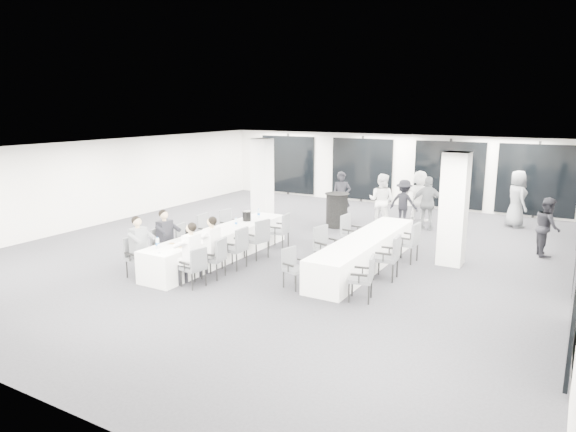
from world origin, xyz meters
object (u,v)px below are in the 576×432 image
cocktail_table (337,210)px  banquet_table_main (220,245)px  standing_guest_d (428,200)px  chair_side_left_near (293,265)px  chair_main_right_mid (237,245)px  chair_side_left_mid (325,244)px  ice_bucket_near (190,234)px  standing_guest_a (341,194)px  chair_main_right_far (281,229)px  chair_main_left_fourth (207,230)px  chair_side_right_far (410,240)px  chair_side_right_mid (390,255)px  standing_guest_h (548,223)px  chair_side_right_near (365,275)px  standing_guest_g (265,176)px  standing_guest_e (517,195)px  banquet_table_side (365,252)px  chair_main_left_second (162,245)px  standing_guest_f (420,192)px  standing_guest_c (404,199)px  standing_guest_b (381,197)px  chair_main_left_near (136,254)px  chair_main_left_mid (185,239)px  chair_main_right_near (195,265)px  ice_bucket_far (247,216)px  chair_main_left_far (229,224)px  chair_side_left_far (350,231)px  chair_main_right_fourth (259,236)px

cocktail_table → banquet_table_main: bearing=-102.8°
banquet_table_main → standing_guest_d: standing_guest_d is taller
chair_side_left_near → chair_main_right_mid: bearing=-89.7°
chair_side_left_mid → ice_bucket_near: chair_side_left_mid is taller
standing_guest_a → chair_main_right_far: bearing=-113.3°
chair_main_left_fourth → chair_side_right_far: (5.15, 1.64, 0.02)m
chair_side_right_mid → standing_guest_h: size_ratio=0.58×
chair_side_right_near → standing_guest_g: size_ratio=0.44×
standing_guest_g → standing_guest_h: size_ratio=1.22×
chair_side_right_near → standing_guest_d: (-0.53, 6.73, 0.44)m
standing_guest_e → standing_guest_g: standing_guest_g is taller
banquet_table_side → chair_main_left_second: chair_main_left_second is taller
standing_guest_f → chair_side_left_near: bearing=95.7°
standing_guest_c → standing_guest_b: bearing=59.8°
chair_side_right_mid → standing_guest_d: size_ratio=0.52×
standing_guest_f → chair_main_left_near: bearing=75.8°
chair_main_left_mid → ice_bucket_near: size_ratio=3.44×
chair_main_right_near → chair_side_right_near: size_ratio=0.95×
cocktail_table → chair_main_left_mid: bearing=-110.2°
standing_guest_c → chair_main_right_mid: bearing=80.0°
chair_main_left_fourth → ice_bucket_far: 1.15m
banquet_table_main → standing_guest_a: (0.93, 5.51, 0.60)m
banquet_table_side → ice_bucket_far: (-3.54, 0.09, 0.51)m
chair_main_left_fourth → chair_side_right_far: 5.41m
chair_main_right_far → standing_guest_f: 5.89m
cocktail_table → ice_bucket_far: bearing=-108.3°
chair_main_left_far → standing_guest_d: size_ratio=0.48×
chair_side_left_mid → standing_guest_d: 5.27m
banquet_table_side → chair_main_left_far: (-4.31, 0.28, 0.16)m
chair_side_right_far → standing_guest_b: standing_guest_b is taller
chair_main_left_second → chair_main_left_fourth: size_ratio=0.97×
chair_main_left_fourth → chair_main_left_far: bearing=176.2°
chair_main_right_near → ice_bucket_near: (-0.92, 0.94, 0.37)m
chair_main_left_near → standing_guest_c: 9.11m
chair_side_left_far → ice_bucket_near: chair_side_left_far is taller
standing_guest_a → standing_guest_d: standing_guest_a is taller
chair_side_left_near → standing_guest_g: bearing=-129.7°
chair_main_left_second → chair_main_right_fourth: size_ratio=0.93×
chair_main_left_near → chair_main_left_far: (-0.00, 3.59, 0.01)m
cocktail_table → chair_side_right_far: 4.17m
chair_main_left_second → chair_main_right_far: size_ratio=0.99×
standing_guest_h → chair_main_left_second: bearing=109.0°
chair_main_right_far → standing_guest_e: bearing=-48.9°
chair_main_left_mid → chair_side_left_near: 3.52m
chair_main_right_near → chair_side_left_mid: 3.24m
standing_guest_f → ice_bucket_far: 6.61m
chair_side_left_mid → chair_side_right_near: bearing=60.6°
chair_side_left_far → chair_side_right_near: bearing=32.6°
chair_main_left_second → standing_guest_a: 7.00m
standing_guest_f → standing_guest_g: (-6.49, 0.38, 0.09)m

